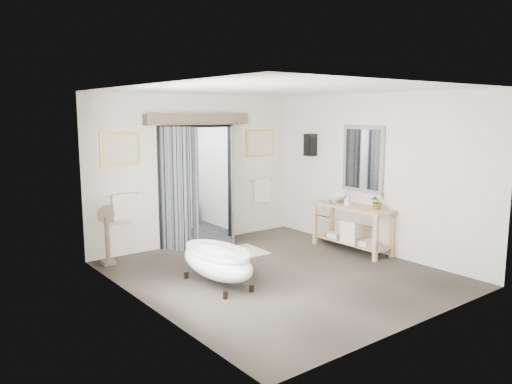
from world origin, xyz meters
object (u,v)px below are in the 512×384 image
at_px(vanity, 352,224).
at_px(rug, 232,254).
at_px(clawfoot_tub, 217,261).
at_px(basin, 334,198).

height_order(vanity, rug, vanity).
relative_size(clawfoot_tub, vanity, 0.96).
distance_m(clawfoot_tub, rug, 1.69).
xyz_separation_m(vanity, basin, (-0.02, 0.44, 0.42)).
bearing_deg(vanity, clawfoot_tub, -178.94).
bearing_deg(vanity, basin, 92.05).
distance_m(clawfoot_tub, vanity, 3.02).
xyz_separation_m(clawfoot_tub, basin, (3.00, 0.50, 0.56)).
bearing_deg(basin, clawfoot_tub, -151.10).
bearing_deg(basin, vanity, -68.49).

